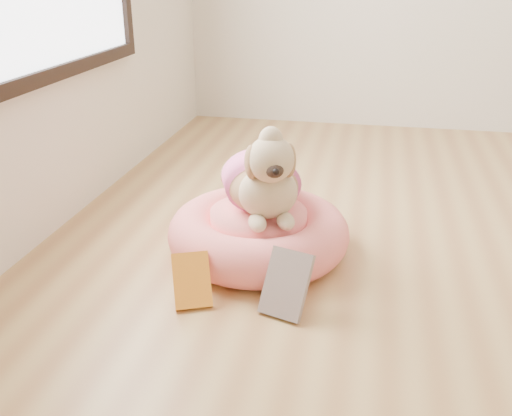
% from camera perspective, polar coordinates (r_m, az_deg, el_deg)
% --- Properties ---
extents(pet_bed, '(0.73, 0.73, 0.19)m').
position_cam_1_polar(pet_bed, '(2.30, 0.26, -2.50)').
color(pet_bed, '#FF6377').
rests_on(pet_bed, floor).
extents(dog, '(0.53, 0.62, 0.39)m').
position_cam_1_polar(dog, '(2.19, 0.74, 4.41)').
color(dog, brown).
rests_on(dog, pet_bed).
extents(book_yellow, '(0.17, 0.18, 0.17)m').
position_cam_1_polar(book_yellow, '(1.99, -6.44, -7.20)').
color(book_yellow, yellow).
rests_on(book_yellow, floor).
extents(book_white, '(0.18, 0.17, 0.21)m').
position_cam_1_polar(book_white, '(1.93, 3.05, -7.58)').
color(book_white, white).
rests_on(book_white, floor).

